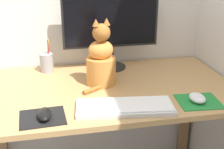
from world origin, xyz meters
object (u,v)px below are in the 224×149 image
(monitor, at_px, (111,26))
(keyboard, at_px, (125,107))
(computer_mouse_right, at_px, (197,98))
(pen_cup, at_px, (47,62))
(computer_mouse_left, at_px, (45,114))
(cat, at_px, (101,60))

(monitor, bearing_deg, keyboard, -94.63)
(keyboard, xyz_separation_m, computer_mouse_right, (0.33, 0.00, 0.01))
(computer_mouse_right, distance_m, pen_cup, 0.83)
(monitor, xyz_separation_m, pen_cup, (-0.36, 0.01, -0.19))
(computer_mouse_left, height_order, computer_mouse_right, same)
(keyboard, height_order, computer_mouse_left, computer_mouse_left)
(keyboard, distance_m, computer_mouse_left, 0.33)
(monitor, xyz_separation_m, computer_mouse_left, (-0.37, -0.52, -0.22))
(computer_mouse_left, bearing_deg, keyboard, 2.29)
(monitor, relative_size, computer_mouse_left, 4.98)
(keyboard, distance_m, cat, 0.32)
(keyboard, distance_m, pen_cup, 0.61)
(computer_mouse_right, height_order, cat, cat)
(computer_mouse_right, distance_m, cat, 0.49)
(monitor, xyz_separation_m, computer_mouse_right, (0.29, -0.51, -0.22))
(monitor, xyz_separation_m, keyboard, (-0.04, -0.51, -0.23))
(computer_mouse_left, relative_size, computer_mouse_right, 1.12)
(keyboard, height_order, cat, cat)
(computer_mouse_left, bearing_deg, cat, 47.24)
(monitor, relative_size, pen_cup, 2.93)
(computer_mouse_left, distance_m, computer_mouse_right, 0.66)
(computer_mouse_left, height_order, cat, cat)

